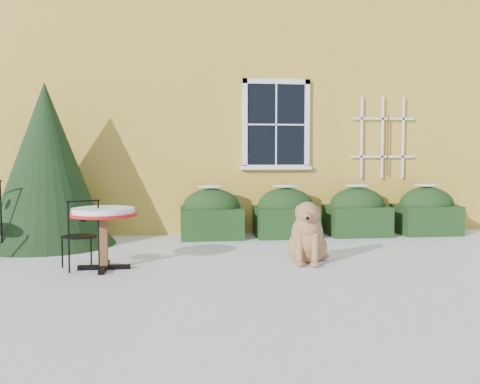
{
  "coord_description": "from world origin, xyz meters",
  "views": [
    {
      "loc": [
        -0.95,
        -6.58,
        1.43
      ],
      "look_at": [
        0.0,
        1.0,
        0.9
      ],
      "focal_mm": 40.0,
      "sensor_mm": 36.0,
      "label": 1
    }
  ],
  "objects": [
    {
      "name": "ground",
      "position": [
        0.0,
        0.0,
        0.0
      ],
      "size": [
        80.0,
        80.0,
        0.0
      ],
      "primitive_type": "plane",
      "color": "white",
      "rests_on": "ground"
    },
    {
      "name": "bistro_table",
      "position": [
        -1.82,
        0.19,
        0.64
      ],
      "size": [
        0.83,
        0.83,
        0.77
      ],
      "rotation": [
        0.0,
        0.0,
        0.39
      ],
      "color": "black",
      "rests_on": "ground"
    },
    {
      "name": "house",
      "position": [
        0.0,
        7.0,
        3.22
      ],
      "size": [
        12.4,
        8.4,
        6.4
      ],
      "color": "yellow",
      "rests_on": "ground"
    },
    {
      "name": "evergreen_shrub",
      "position": [
        -2.93,
        2.16,
        1.03
      ],
      "size": [
        2.12,
        2.12,
        2.57
      ],
      "rotation": [
        0.0,
        0.0,
        0.26
      ],
      "color": "black",
      "rests_on": "ground"
    },
    {
      "name": "hedge_row",
      "position": [
        1.65,
        2.55,
        0.4
      ],
      "size": [
        4.95,
        0.8,
        0.91
      ],
      "color": "black",
      "rests_on": "ground"
    },
    {
      "name": "dog",
      "position": [
        0.8,
        0.25,
        0.34
      ],
      "size": [
        0.67,
        0.91,
        0.86
      ],
      "rotation": [
        0.0,
        0.0,
        -0.25
      ],
      "color": "#AF7E4E",
      "rests_on": "ground"
    },
    {
      "name": "patio_chair_near",
      "position": [
        -2.1,
        0.23,
        0.44
      ],
      "size": [
        0.51,
        0.51,
        0.88
      ],
      "rotation": [
        0.0,
        0.0,
        3.56
      ],
      "color": "black",
      "rests_on": "ground"
    }
  ]
}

